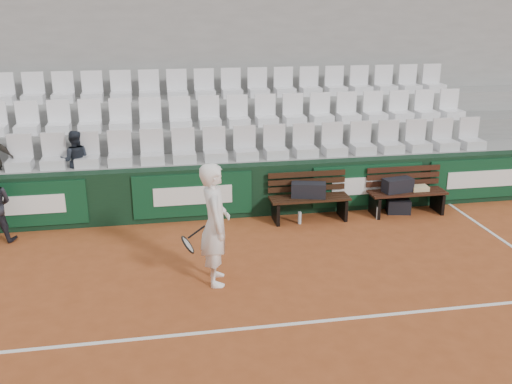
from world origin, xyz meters
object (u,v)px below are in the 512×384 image
Objects in this scene: water_bottle_near at (300,218)px; bench_right at (406,202)px; tennis_player at (215,224)px; sports_bag_left at (308,190)px; water_bottle_far at (378,213)px; spectator_c at (73,137)px; bench_left at (309,208)px; sports_bag_right at (398,185)px; sports_bag_ground at (398,206)px.

bench_right is at bearing 4.57° from water_bottle_near.
tennis_player is at bearing -131.62° from water_bottle_near.
sports_bag_left is at bearing 179.31° from bench_right.
bench_right is 0.70m from water_bottle_far.
bench_left is at bearing 165.13° from spectator_c.
spectator_c is (-5.57, 1.18, 1.44)m from water_bottle_far.
sports_bag_right is 0.68m from water_bottle_far.
bench_left is 1.95m from bench_right.
spectator_c is at bearing 171.29° from sports_bag_ground.
bench_left is at bearing 36.83° from water_bottle_near.
sports_bag_ground is at bearing 1.31° from bench_left.
water_bottle_near is 1.52m from water_bottle_far.
tennis_player reaches higher than sports_bag_left.
spectator_c reaches higher than sports_bag_ground.
tennis_player is at bearing -132.10° from sports_bag_left.
water_bottle_far is at bearing -10.20° from sports_bag_left.
sports_bag_right is 0.45m from sports_bag_ground.
bench_right is 1.34× the size of spectator_c.
bench_left is 0.83× the size of tennis_player.
bench_left is at bearing -178.69° from sports_bag_ground.
sports_bag_right is at bearing 0.64° from bench_left.
sports_bag_right is at bearing 30.30° from tennis_player.
spectator_c reaches higher than bench_left.
bench_right is (1.95, 0.00, 0.00)m from bench_left.
sports_bag_right is at bearing 5.53° from water_bottle_near.
sports_bag_ground is (0.06, 0.02, -0.45)m from sports_bag_right.
sports_bag_left is 4.47m from spectator_c.
sports_bag_right is at bearing 26.78° from water_bottle_far.
sports_bag_left is 2.55× the size of water_bottle_far.
sports_bag_right is at bearing -0.21° from sports_bag_left.
tennis_player is (-2.01, -2.18, 0.68)m from bench_left.
sports_bag_right is 1.30× the size of sports_bag_ground.
tennis_player is (-3.30, -1.97, 0.78)m from water_bottle_far.
tennis_player reaches higher than water_bottle_far.
water_bottle_far is (1.31, -0.24, -0.46)m from sports_bag_left.
sports_bag_left is 1.45× the size of sports_bag_ground.
spectator_c reaches higher than sports_bag_right.
water_bottle_far is at bearing -1.44° from water_bottle_near.
sports_bag_ground reaches higher than water_bottle_near.
sports_bag_left reaches higher than bench_right.
water_bottle_far is at bearing -162.07° from bench_right.
sports_bag_right reaches higher than water_bottle_near.
water_bottle_near is 2.79m from tennis_player.
sports_bag_right reaches higher than bench_left.
bench_left is 1.34× the size of spectator_c.
spectator_c is at bearing 171.00° from sports_bag_right.
water_bottle_near is (-2.04, -0.21, -0.02)m from sports_bag_ground.
bench_right is at bearing -4.93° from sports_bag_right.
water_bottle_near is (-0.21, -0.20, -0.47)m from sports_bag_left.
spectator_c is at bearing 171.13° from bench_right.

